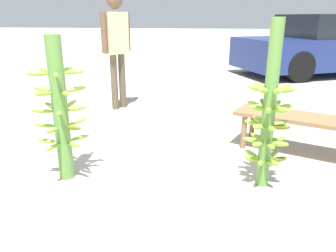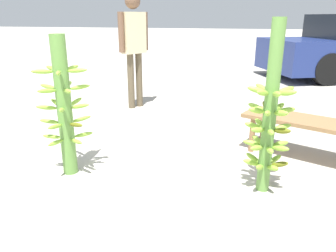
{
  "view_description": "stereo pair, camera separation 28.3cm",
  "coord_description": "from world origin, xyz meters",
  "px_view_note": "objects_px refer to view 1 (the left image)",
  "views": [
    {
      "loc": [
        0.43,
        -2.13,
        1.39
      ],
      "look_at": [
        -0.0,
        0.52,
        0.49
      ],
      "focal_mm": 35.0,
      "sensor_mm": 36.0,
      "label": 1
    },
    {
      "loc": [
        0.71,
        -2.07,
        1.39
      ],
      "look_at": [
        -0.0,
        0.52,
        0.49
      ],
      "focal_mm": 35.0,
      "sensor_mm": 36.0,
      "label": 2
    }
  ],
  "objects_px": {
    "banana_stalk_left": "(60,110)",
    "vendor_person": "(116,40)",
    "market_bench": "(302,121)",
    "banana_stalk_center": "(269,114)",
    "parked_car": "(329,46)"
  },
  "relations": [
    {
      "from": "banana_stalk_left",
      "to": "banana_stalk_center",
      "type": "height_order",
      "value": "banana_stalk_center"
    },
    {
      "from": "banana_stalk_center",
      "to": "market_bench",
      "type": "xyz_separation_m",
      "value": [
        0.45,
        0.77,
        -0.28
      ]
    },
    {
      "from": "vendor_person",
      "to": "market_bench",
      "type": "relative_size",
      "value": 1.22
    },
    {
      "from": "banana_stalk_center",
      "to": "parked_car",
      "type": "height_order",
      "value": "parked_car"
    },
    {
      "from": "banana_stalk_center",
      "to": "parked_car",
      "type": "xyz_separation_m",
      "value": [
        2.24,
        6.32,
        0.06
      ]
    },
    {
      "from": "banana_stalk_left",
      "to": "vendor_person",
      "type": "relative_size",
      "value": 0.73
    },
    {
      "from": "vendor_person",
      "to": "parked_car",
      "type": "xyz_separation_m",
      "value": [
        4.23,
        4.09,
        -0.35
      ]
    },
    {
      "from": "banana_stalk_left",
      "to": "vendor_person",
      "type": "height_order",
      "value": "vendor_person"
    },
    {
      "from": "banana_stalk_left",
      "to": "vendor_person",
      "type": "xyz_separation_m",
      "value": [
        -0.25,
        2.38,
        0.42
      ]
    },
    {
      "from": "banana_stalk_center",
      "to": "banana_stalk_left",
      "type": "bearing_deg",
      "value": -175.25
    },
    {
      "from": "vendor_person",
      "to": "banana_stalk_left",
      "type": "bearing_deg",
      "value": -144.27
    },
    {
      "from": "banana_stalk_center",
      "to": "market_bench",
      "type": "distance_m",
      "value": 0.93
    },
    {
      "from": "vendor_person",
      "to": "market_bench",
      "type": "bearing_deg",
      "value": -91.26
    },
    {
      "from": "vendor_person",
      "to": "parked_car",
      "type": "distance_m",
      "value": 5.89
    },
    {
      "from": "banana_stalk_left",
      "to": "vendor_person",
      "type": "distance_m",
      "value": 2.43
    }
  ]
}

